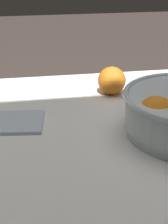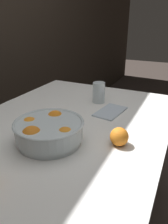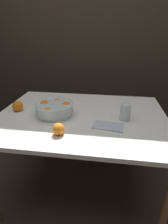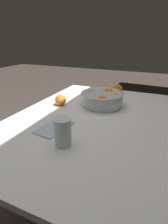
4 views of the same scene
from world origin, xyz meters
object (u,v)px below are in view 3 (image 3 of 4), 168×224
object	(u,v)px
juice_glass	(125,113)
orange_loose_front	(18,106)
fruit_bowl	(55,108)
orange_loose_near_bowl	(59,129)

from	to	relation	value
juice_glass	orange_loose_front	bearing A→B (deg)	177.34
fruit_bowl	orange_loose_front	distance (m)	0.31
juice_glass	orange_loose_front	xyz separation A→B (m)	(-0.83, 0.04, -0.01)
juice_glass	orange_loose_near_bowl	world-z (taller)	juice_glass
fruit_bowl	orange_loose_front	size ratio (longest dim) A/B	3.48
juice_glass	orange_loose_near_bowl	size ratio (longest dim) A/B	1.63
fruit_bowl	juice_glass	size ratio (longest dim) A/B	2.31
orange_loose_near_bowl	orange_loose_front	bearing A→B (deg)	144.50
juice_glass	orange_loose_near_bowl	xyz separation A→B (m)	(-0.42, -0.26, -0.02)
fruit_bowl	orange_loose_near_bowl	bearing A→B (deg)	-68.51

